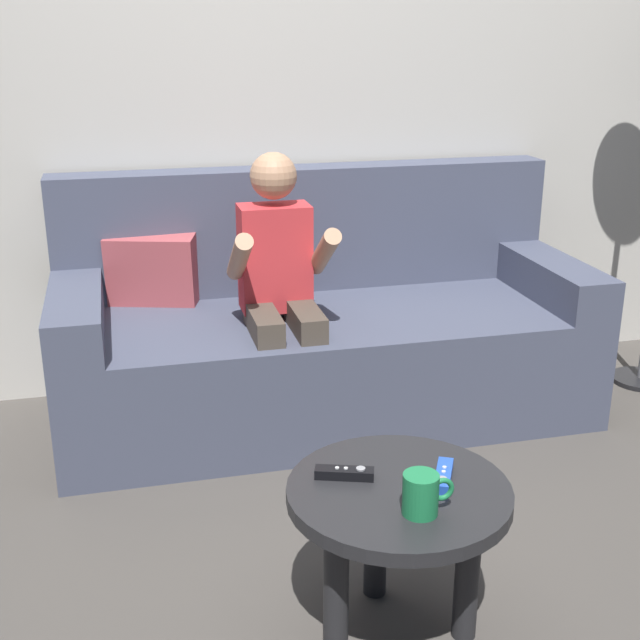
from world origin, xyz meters
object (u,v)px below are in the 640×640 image
(couch, at_px, (320,333))
(game_remote_blue_near_edge, at_px, (443,476))
(game_remote_black_center, at_px, (345,473))
(coffee_table, at_px, (397,515))
(coffee_mug, at_px, (422,494))
(person_seated_on_couch, at_px, (280,284))

(couch, bearing_deg, game_remote_blue_near_edge, -91.06)
(game_remote_black_center, bearing_deg, game_remote_blue_near_edge, -17.03)
(coffee_table, relative_size, game_remote_blue_near_edge, 3.73)
(coffee_table, xyz_separation_m, coffee_mug, (0.01, -0.12, 0.13))
(person_seated_on_couch, bearing_deg, game_remote_black_center, -93.12)
(couch, distance_m, coffee_mug, 1.44)
(couch, xyz_separation_m, coffee_table, (-0.13, -1.31, 0.02))
(couch, bearing_deg, coffee_mug, -94.97)
(game_remote_black_center, distance_m, coffee_mug, 0.23)
(game_remote_blue_near_edge, bearing_deg, coffee_table, 178.22)
(person_seated_on_couch, xyz_separation_m, game_remote_blue_near_edge, (0.17, -1.12, -0.15))
(coffee_table, height_order, game_remote_black_center, game_remote_black_center)
(person_seated_on_couch, relative_size, coffee_mug, 8.62)
(coffee_table, height_order, game_remote_blue_near_edge, game_remote_blue_near_edge)
(coffee_table, relative_size, coffee_mug, 4.47)
(coffee_table, relative_size, game_remote_black_center, 3.66)
(couch, distance_m, coffee_table, 1.31)
(game_remote_blue_near_edge, bearing_deg, coffee_mug, -130.03)
(coffee_mug, bearing_deg, person_seated_on_couch, 93.02)
(coffee_table, bearing_deg, couch, 84.11)
(person_seated_on_couch, xyz_separation_m, coffee_table, (0.05, -1.12, -0.24))
(game_remote_blue_near_edge, relative_size, coffee_mug, 1.20)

